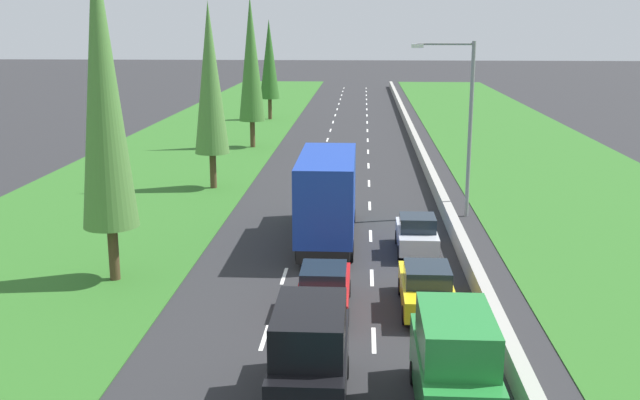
# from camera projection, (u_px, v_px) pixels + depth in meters

# --- Properties ---
(ground_plane) EXTENTS (300.00, 300.00, 0.00)m
(ground_plane) POSITION_uv_depth(u_px,v_px,m) (347.00, 146.00, 61.65)
(ground_plane) COLOR #28282B
(ground_plane) RESTS_ON ground
(grass_verge_left) EXTENTS (14.00, 140.00, 0.04)m
(grass_verge_left) POSITION_uv_depth(u_px,v_px,m) (196.00, 144.00, 62.35)
(grass_verge_left) COLOR #2D6623
(grass_verge_left) RESTS_ON ground
(grass_verge_right) EXTENTS (14.00, 140.00, 0.04)m
(grass_verge_right) POSITION_uv_depth(u_px,v_px,m) (522.00, 147.00, 60.83)
(grass_verge_right) COLOR #2D6623
(grass_verge_right) RESTS_ON ground
(median_barrier) EXTENTS (0.44, 120.00, 0.85)m
(median_barrier) POSITION_uv_depth(u_px,v_px,m) (416.00, 141.00, 61.23)
(median_barrier) COLOR #9E9B93
(median_barrier) RESTS_ON ground
(lane_markings) EXTENTS (3.64, 116.00, 0.01)m
(lane_markings) POSITION_uv_depth(u_px,v_px,m) (347.00, 145.00, 61.64)
(lane_markings) COLOR white
(lane_markings) RESTS_ON ground
(black_van_centre_lane) EXTENTS (1.96, 4.90, 2.82)m
(black_van_centre_lane) POSITION_uv_depth(u_px,v_px,m) (310.00, 356.00, 19.33)
(black_van_centre_lane) COLOR black
(black_van_centre_lane) RESTS_ON ground
(green_van_right_lane) EXTENTS (1.96, 4.90, 2.82)m
(green_van_right_lane) POSITION_uv_depth(u_px,v_px,m) (454.00, 363.00, 18.90)
(green_van_right_lane) COLOR #237A33
(green_van_right_lane) RESTS_ON ground
(red_sedan_centre_lane) EXTENTS (1.82, 4.50, 1.64)m
(red_sedan_centre_lane) POSITION_uv_depth(u_px,v_px,m) (324.00, 289.00, 25.94)
(red_sedan_centre_lane) COLOR red
(red_sedan_centre_lane) RESTS_ON ground
(yellow_sedan_right_lane) EXTENTS (1.82, 4.50, 1.64)m
(yellow_sedan_right_lane) POSITION_uv_depth(u_px,v_px,m) (427.00, 288.00, 26.06)
(yellow_sedan_right_lane) COLOR yellow
(yellow_sedan_right_lane) RESTS_ON ground
(silver_hatchback_right_lane) EXTENTS (1.74, 3.90, 1.72)m
(silver_hatchback_right_lane) POSITION_uv_depth(u_px,v_px,m) (417.00, 234.00, 32.61)
(silver_hatchback_right_lane) COLOR silver
(silver_hatchback_right_lane) RESTS_ON ground
(blue_box_truck_centre_lane) EXTENTS (2.46, 9.40, 4.18)m
(blue_box_truck_centre_lane) POSITION_uv_depth(u_px,v_px,m) (328.00, 195.00, 34.02)
(blue_box_truck_centre_lane) COLOR black
(blue_box_truck_centre_lane) RESTS_ON ground
(poplar_tree_second) EXTENTS (2.13, 2.13, 13.13)m
(poplar_tree_second) POSITION_uv_depth(u_px,v_px,m) (102.00, 85.00, 27.49)
(poplar_tree_second) COLOR #4C3823
(poplar_tree_second) RESTS_ON ground
(poplar_tree_third) EXTENTS (2.08, 2.08, 11.17)m
(poplar_tree_third) POSITION_uv_depth(u_px,v_px,m) (210.00, 79.00, 44.05)
(poplar_tree_third) COLOR #4C3823
(poplar_tree_third) RESTS_ON ground
(poplar_tree_fourth) EXTENTS (2.10, 2.10, 12.01)m
(poplar_tree_fourth) POSITION_uv_depth(u_px,v_px,m) (251.00, 60.00, 59.09)
(poplar_tree_fourth) COLOR #4C3823
(poplar_tree_fourth) RESTS_ON ground
(poplar_tree_fifth) EXTENTS (2.06, 2.06, 10.33)m
(poplar_tree_fifth) POSITION_uv_depth(u_px,v_px,m) (269.00, 60.00, 77.12)
(poplar_tree_fifth) COLOR #4C3823
(poplar_tree_fifth) RESTS_ON ground
(street_light_mast) EXTENTS (3.20, 0.28, 9.00)m
(street_light_mast) POSITION_uv_depth(u_px,v_px,m) (464.00, 117.00, 37.79)
(street_light_mast) COLOR gray
(street_light_mast) RESTS_ON ground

